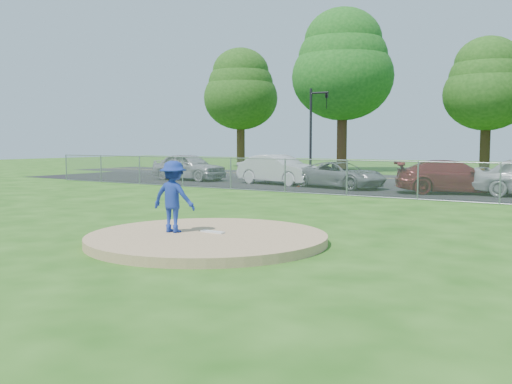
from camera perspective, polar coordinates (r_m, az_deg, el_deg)
ground at (r=21.61m, az=11.71°, el=-1.08°), size 120.00×120.00×0.00m
pitchers_mound at (r=12.91m, az=-4.89°, el=-4.64°), size 5.40×5.40×0.20m
pitching_rubber at (r=13.05m, az=-4.35°, el=-4.00°), size 0.60×0.15×0.04m
chain_link_fence at (r=23.42m, az=13.55°, el=1.19°), size 40.00×0.06×1.50m
parking_lot at (r=27.74m, az=16.66°, el=0.15°), size 50.00×8.00×0.01m
street at (r=34.97m, az=20.18°, el=1.02°), size 60.00×7.00×0.01m
tree_far_left at (r=52.58m, az=-1.55°, el=10.26°), size 6.72×6.72×10.74m
tree_left at (r=45.53m, az=8.68°, el=12.52°), size 7.84×7.84×12.53m
tree_center at (r=45.08m, az=22.11°, el=10.02°), size 6.16×6.16×9.84m
traffic_signal_left at (r=36.08m, az=5.83°, el=6.75°), size 1.28×0.20×5.60m
pitcher at (r=13.15m, az=-8.25°, el=-0.46°), size 1.13×0.76×1.64m
traffic_cone at (r=28.86m, az=4.56°, el=1.26°), size 0.37×0.37×0.73m
parked_car_silver at (r=33.92m, az=-6.75°, el=2.54°), size 4.77×2.08×1.60m
parked_car_white at (r=30.43m, az=2.28°, el=2.26°), size 4.98×2.46×1.57m
parked_car_gray at (r=28.23m, az=8.46°, el=1.70°), size 4.96×3.06×1.28m
parked_car_darkred at (r=26.37m, az=19.16°, el=1.44°), size 5.42×3.95×1.46m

